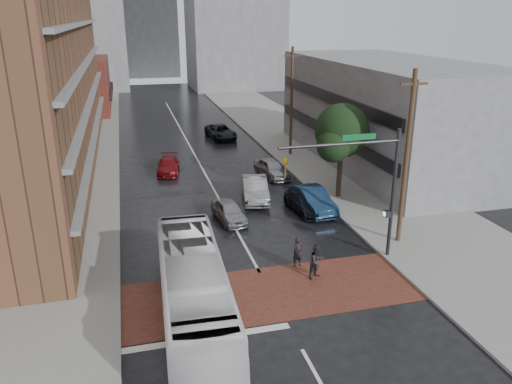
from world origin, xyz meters
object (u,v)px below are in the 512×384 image
pedestrian_a (298,252)px  suv_travel (221,132)px  car_parked_mid (305,203)px  car_parked_far (272,168)px  transit_bus (194,290)px  car_travel_b (255,189)px  car_travel_c (168,165)px  car_parked_near (313,200)px  car_travel_a (229,211)px  pedestrian_b (317,262)px

pedestrian_a → suv_travel: size_ratio=0.31×
car_parked_mid → car_parked_far: size_ratio=0.98×
transit_bus → car_travel_b: (6.35, 14.09, -0.75)m
car_parked_mid → suv_travel: bearing=87.4°
transit_bus → car_travel_c: (0.93, 22.36, -0.94)m
transit_bus → car_travel_b: size_ratio=2.27×
transit_bus → car_parked_mid: (9.07, 11.00, -0.94)m
car_parked_near → car_parked_mid: (-0.53, 0.00, -0.18)m
car_travel_c → car_parked_mid: bearing=-45.7°
car_travel_a → suv_travel: size_ratio=0.73×
transit_bus → suv_travel: 34.24m
car_travel_a → car_parked_near: (5.83, 0.26, 0.15)m
car_parked_near → car_parked_mid: 0.55m
suv_travel → car_parked_far: (1.51, -14.42, 0.02)m
pedestrian_b → pedestrian_a: bearing=85.5°
transit_bus → pedestrian_b: bearing=22.1°
car_travel_b → car_parked_mid: bearing=-39.1°
car_travel_a → car_travel_b: bearing=44.5°
car_travel_c → suv_travel: bearing=67.6°
pedestrian_b → suv_travel: size_ratio=0.34×
car_parked_mid → car_travel_a: bearing=176.4°
car_travel_c → pedestrian_a: bearing=-66.1°
transit_bus → pedestrian_b: transit_bus is taller
pedestrian_a → pedestrian_b: pedestrian_b is taller
suv_travel → car_parked_mid: 22.44m
pedestrian_a → car_travel_c: pedestrian_a is taller
pedestrian_a → car_parked_mid: 7.88m
car_travel_b → suv_travel: bearing=96.0°
pedestrian_a → car_parked_far: pedestrian_a is taller
car_travel_a → car_parked_far: car_parked_far is taller
pedestrian_a → suv_travel: 29.69m
suv_travel → pedestrian_b: bearing=-98.3°
pedestrian_b → car_parked_near: 9.19m
car_parked_near → car_parked_mid: car_parked_near is taller
transit_bus → car_travel_b: bearing=68.2°
pedestrian_b → car_parked_near: size_ratio=0.37×
pedestrian_a → car_travel_b: (0.33, 10.35, -0.00)m
car_parked_far → suv_travel: bearing=87.6°
transit_bus → car_travel_c: size_ratio=2.61×
car_parked_mid → pedestrian_a: bearing=-119.2°
car_parked_far → pedestrian_b: bearing=-107.0°
pedestrian_a → car_parked_mid: bearing=61.5°
car_travel_b → car_travel_c: 9.89m
car_travel_a → car_travel_b: size_ratio=0.78×
car_parked_mid → car_parked_near: bearing=-6.4°
pedestrian_a → car_travel_c: size_ratio=0.38×
pedestrian_a → car_parked_mid: size_ratio=0.38×
suv_travel → car_travel_c: bearing=-127.4°
pedestrian_a → car_travel_a: bearing=102.1°
pedestrian_b → car_travel_a: 8.85m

